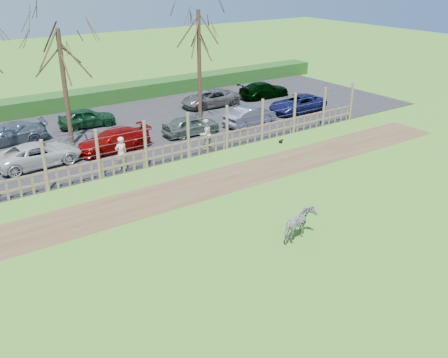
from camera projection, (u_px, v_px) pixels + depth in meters
ground at (239, 232)px, 19.49m from camera, size 120.00×120.00×0.00m
dirt_strip at (181, 191)px, 22.89m from camera, size 34.00×2.80×0.01m
asphalt at (99, 134)px, 30.42m from camera, size 44.00×13.00×0.04m
hedge at (61, 102)px, 35.49m from camera, size 46.00×2.00×1.10m
fence at (146, 153)px, 25.21m from camera, size 30.16×0.16×2.50m
tree_mid at (61, 60)px, 26.69m from camera, size 4.80×4.80×6.83m
tree_right at (199, 38)px, 31.61m from camera, size 4.80×4.80×7.35m
zebra at (299, 225)px, 18.68m from camera, size 1.61×1.06×1.25m
visitor_a at (121, 153)px, 24.92m from camera, size 0.64×0.44×1.72m
visitor_b at (205, 134)px, 27.67m from camera, size 0.98×0.85×1.72m
crow at (281, 141)px, 28.97m from camera, size 0.29×0.21×0.23m
car_2 at (39, 154)px, 25.53m from camera, size 4.43×2.26×1.20m
car_3 at (113, 140)px, 27.55m from camera, size 4.19×1.81×1.20m
car_4 at (191, 125)px, 30.13m from camera, size 3.55×1.49×1.20m
car_5 at (250, 116)px, 31.86m from camera, size 3.76×1.67×1.20m
car_6 at (297, 104)px, 34.65m from camera, size 4.39×2.16×1.20m
car_9 at (9, 134)px, 28.51m from camera, size 4.19×1.82×1.20m
car_10 at (87, 118)px, 31.56m from camera, size 3.66×1.82×1.20m
car_12 at (210, 98)px, 36.00m from camera, size 4.42×2.22×1.20m
car_13 at (264, 90)px, 38.41m from camera, size 4.20×1.85×1.20m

